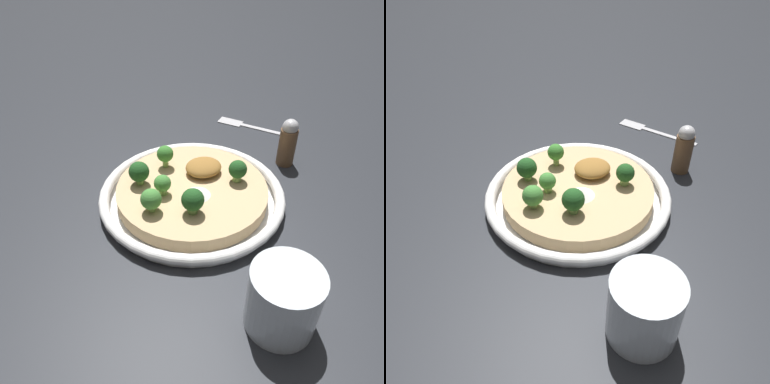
# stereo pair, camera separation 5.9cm
# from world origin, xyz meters

# --- Properties ---
(ground_plane) EXTENTS (6.00, 6.00, 0.00)m
(ground_plane) POSITION_xyz_m (0.00, 0.00, 0.00)
(ground_plane) COLOR #23262B
(risotto_bowl) EXTENTS (0.29, 0.29, 0.03)m
(risotto_bowl) POSITION_xyz_m (0.00, 0.00, 0.01)
(risotto_bowl) COLOR white
(risotto_bowl) RESTS_ON ground_plane
(cheese_sprinkle) EXTENTS (0.04, 0.04, 0.01)m
(cheese_sprinkle) POSITION_xyz_m (0.00, -0.02, 0.04)
(cheese_sprinkle) COLOR white
(cheese_sprinkle) RESTS_ON risotto_bowl
(crispy_onion_garnish) EXTENTS (0.06, 0.05, 0.02)m
(crispy_onion_garnish) POSITION_xyz_m (0.03, 0.03, 0.04)
(crispy_onion_garnish) COLOR olive
(crispy_onion_garnish) RESTS_ON risotto_bowl
(broccoli_right) EXTENTS (0.03, 0.03, 0.04)m
(broccoli_right) POSITION_xyz_m (0.07, -0.01, 0.05)
(broccoli_right) COLOR #84A856
(broccoli_right) RESTS_ON risotto_bowl
(broccoli_front) EXTENTS (0.03, 0.03, 0.04)m
(broccoli_front) POSITION_xyz_m (-0.02, -0.06, 0.05)
(broccoli_front) COLOR #668E47
(broccoli_front) RESTS_ON risotto_bowl
(broccoli_left) EXTENTS (0.03, 0.03, 0.03)m
(broccoli_left) POSITION_xyz_m (-0.05, 0.00, 0.05)
(broccoli_left) COLOR #759E4C
(broccoli_left) RESTS_ON risotto_bowl
(broccoli_back) EXTENTS (0.03, 0.03, 0.04)m
(broccoli_back) POSITION_xyz_m (-0.02, 0.07, 0.05)
(broccoli_back) COLOR #84A856
(broccoli_back) RESTS_ON risotto_bowl
(broccoli_back_left) EXTENTS (0.03, 0.03, 0.04)m
(broccoli_back_left) POSITION_xyz_m (-0.07, 0.04, 0.05)
(broccoli_back_left) COLOR #759E4C
(broccoli_back_left) RESTS_ON risotto_bowl
(broccoli_front_left) EXTENTS (0.03, 0.03, 0.04)m
(broccoli_front_left) POSITION_xyz_m (-0.07, -0.03, 0.05)
(broccoli_front_left) COLOR #84A856
(broccoli_front_left) RESTS_ON risotto_bowl
(drinking_glass) EXTENTS (0.08, 0.08, 0.08)m
(drinking_glass) POSITION_xyz_m (0.01, -0.24, 0.04)
(drinking_glass) COLOR silver
(drinking_glass) RESTS_ON ground_plane
(fork_utensil) EXTENTS (0.12, 0.14, 0.00)m
(fork_utensil) POSITION_xyz_m (0.20, 0.18, 0.00)
(fork_utensil) COLOR #B7B7BC
(fork_utensil) RESTS_ON ground_plane
(pepper_shaker) EXTENTS (0.03, 0.03, 0.09)m
(pepper_shaker) POSITION_xyz_m (0.20, 0.04, 0.04)
(pepper_shaker) COLOR brown
(pepper_shaker) RESTS_ON ground_plane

